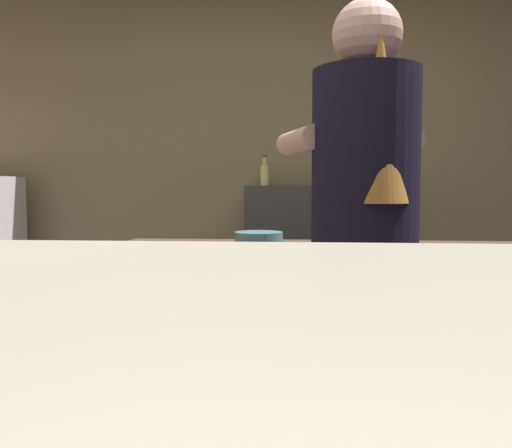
{
  "coord_description": "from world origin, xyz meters",
  "views": [
    {
      "loc": [
        0.06,
        -1.43,
        1.16
      ],
      "look_at": [
        0.01,
        -0.75,
        1.11
      ],
      "focal_mm": 37.13,
      "sensor_mm": 36.0,
      "label": 1
    }
  ],
  "objects_px": {
    "chefs_knife": "(423,248)",
    "bottle_olive_oil": "(341,169)",
    "bottle_hot_sauce": "(265,174)",
    "mixing_bowl": "(259,238)",
    "bartender": "(365,232)"
  },
  "relations": [
    {
      "from": "bartender",
      "to": "bottle_olive_oil",
      "type": "distance_m",
      "value": 1.76
    },
    {
      "from": "mixing_bowl",
      "to": "chefs_knife",
      "type": "xyz_separation_m",
      "value": [
        0.66,
        -0.1,
        -0.02
      ]
    },
    {
      "from": "bottle_hot_sauce",
      "to": "mixing_bowl",
      "type": "bearing_deg",
      "value": -87.85
    },
    {
      "from": "bottle_olive_oil",
      "to": "mixing_bowl",
      "type": "bearing_deg",
      "value": -109.8
    },
    {
      "from": "chefs_knife",
      "to": "bottle_olive_oil",
      "type": "relative_size",
      "value": 0.9
    },
    {
      "from": "mixing_bowl",
      "to": "bartender",
      "type": "bearing_deg",
      "value": -53.55
    },
    {
      "from": "bottle_olive_oil",
      "to": "bartender",
      "type": "bearing_deg",
      "value": -92.1
    },
    {
      "from": "mixing_bowl",
      "to": "bottle_hot_sauce",
      "type": "height_order",
      "value": "bottle_hot_sauce"
    },
    {
      "from": "mixing_bowl",
      "to": "chefs_knife",
      "type": "distance_m",
      "value": 0.66
    },
    {
      "from": "mixing_bowl",
      "to": "bottle_olive_oil",
      "type": "relative_size",
      "value": 0.76
    },
    {
      "from": "bottle_olive_oil",
      "to": "chefs_knife",
      "type": "bearing_deg",
      "value": -80.84
    },
    {
      "from": "bartender",
      "to": "chefs_knife",
      "type": "relative_size",
      "value": 7.27
    },
    {
      "from": "mixing_bowl",
      "to": "chefs_knife",
      "type": "relative_size",
      "value": 0.85
    },
    {
      "from": "bartender",
      "to": "mixing_bowl",
      "type": "xyz_separation_m",
      "value": [
        -0.38,
        0.51,
        -0.07
      ]
    },
    {
      "from": "bottle_hot_sauce",
      "to": "chefs_knife",
      "type": "bearing_deg",
      "value": -61.07
    }
  ]
}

